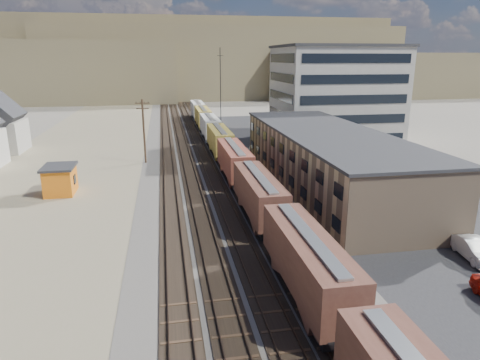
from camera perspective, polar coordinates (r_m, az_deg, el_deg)
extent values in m
plane|color=#6B6356|center=(30.73, 1.52, -15.58)|extent=(300.00, 300.00, 0.00)
cube|color=#4C4742|center=(77.50, -5.95, 3.94)|extent=(18.00, 200.00, 0.06)
cube|color=#83795A|center=(69.13, -22.05, 1.35)|extent=(24.00, 180.00, 0.03)
cube|color=#232326|center=(68.44, 13.77, 1.94)|extent=(26.00, 120.00, 0.04)
cube|color=black|center=(77.30, -9.65, 3.82)|extent=(2.60, 200.00, 0.08)
cube|color=#38281E|center=(77.28, -10.19, 3.88)|extent=(0.08, 200.00, 0.16)
cube|color=#38281E|center=(77.28, -9.13, 3.93)|extent=(0.08, 200.00, 0.16)
cube|color=black|center=(77.37, -7.43, 3.92)|extent=(2.60, 200.00, 0.08)
cube|color=#38281E|center=(77.32, -7.97, 3.99)|extent=(0.08, 200.00, 0.16)
cube|color=#38281E|center=(77.38, -6.90, 4.03)|extent=(0.08, 200.00, 0.16)
cube|color=black|center=(77.56, -5.21, 4.02)|extent=(2.60, 200.00, 0.08)
cube|color=#38281E|center=(77.48, -5.74, 4.09)|extent=(0.08, 200.00, 0.16)
cube|color=#38281E|center=(77.60, -4.69, 4.13)|extent=(0.08, 200.00, 0.16)
cube|color=black|center=(77.84, -3.15, 4.11)|extent=(2.60, 200.00, 0.08)
cube|color=#38281E|center=(77.74, -3.68, 4.17)|extent=(0.08, 200.00, 0.16)
cube|color=#38281E|center=(77.91, -2.63, 4.22)|extent=(0.08, 200.00, 0.16)
cube|color=black|center=(26.95, 12.44, -19.12)|extent=(2.20, 2.20, 0.90)
cube|color=black|center=(35.20, 6.12, -9.94)|extent=(2.20, 2.20, 0.90)
cube|color=#4E2A21|center=(29.93, 8.97, -10.37)|extent=(3.00, 13.34, 3.40)
cube|color=#B7B7B2|center=(29.18, 9.12, -7.23)|extent=(0.90, 12.32, 0.16)
cube|color=black|center=(39.63, 4.09, -6.82)|extent=(2.20, 2.20, 0.90)
cube|color=black|center=(48.91, 1.20, -2.30)|extent=(2.20, 2.20, 0.90)
cube|color=#4E2A21|center=(43.52, 2.53, -1.67)|extent=(3.00, 13.34, 3.40)
cube|color=#B7B7B2|center=(43.02, 2.55, 0.59)|extent=(0.90, 12.33, 0.16)
cube|color=black|center=(53.64, 0.14, -0.63)|extent=(2.20, 2.20, 0.90)
cube|color=black|center=(63.30, -1.49, 1.96)|extent=(2.20, 2.20, 0.90)
cube|color=brown|center=(57.92, -0.75, 2.82)|extent=(3.00, 13.34, 3.40)
cube|color=#B7B7B2|center=(57.54, -0.76, 4.55)|extent=(0.90, 12.33, 0.16)
cube|color=black|center=(68.16, -2.14, 2.97)|extent=(2.20, 2.20, 0.90)
cube|color=black|center=(78.00, -3.19, 4.62)|extent=(2.20, 2.20, 0.90)
cube|color=olive|center=(72.65, -2.72, 5.51)|extent=(3.00, 13.34, 3.40)
cube|color=#B7B7B2|center=(72.35, -2.74, 6.89)|extent=(0.90, 12.33, 0.16)
cube|color=black|center=(82.92, -3.62, 5.29)|extent=(2.20, 2.20, 0.90)
cube|color=black|center=(92.86, -4.35, 6.43)|extent=(2.20, 2.20, 0.90)
cube|color=beige|center=(87.54, -4.03, 7.28)|extent=(3.00, 13.34, 3.40)
cube|color=#B7B7B2|center=(87.28, -4.06, 8.43)|extent=(0.90, 12.33, 0.16)
cube|color=black|center=(97.82, -4.66, 6.91)|extent=(2.20, 2.20, 0.90)
cube|color=black|center=(107.82, -5.19, 7.74)|extent=(2.20, 2.20, 0.90)
cube|color=olive|center=(102.52, -4.97, 8.53)|extent=(3.00, 13.34, 3.40)
cube|color=#B7B7B2|center=(102.30, -4.99, 9.52)|extent=(0.90, 12.32, 0.16)
cube|color=black|center=(112.80, -5.43, 8.10)|extent=(2.20, 2.20, 0.90)
cube|color=black|center=(122.83, -5.84, 8.73)|extent=(2.20, 2.20, 0.90)
cube|color=beige|center=(117.55, -5.67, 9.46)|extent=(3.00, 13.34, 3.40)
cube|color=#B7B7B2|center=(117.37, -5.69, 10.33)|extent=(0.90, 12.32, 0.16)
cube|color=tan|center=(56.01, 11.50, 2.67)|extent=(12.00, 40.00, 7.00)
cube|color=#2D2D30|center=(55.31, 11.70, 6.30)|extent=(12.40, 40.40, 0.30)
cube|color=black|center=(54.42, 5.48, 1.13)|extent=(0.12, 36.00, 1.20)
cube|color=black|center=(53.73, 5.56, 4.22)|extent=(0.12, 36.00, 1.20)
cube|color=#9E998E|center=(87.55, 12.55, 10.97)|extent=(22.00, 18.00, 18.00)
cube|color=#2D2D30|center=(87.29, 12.92, 16.99)|extent=(22.60, 18.60, 0.50)
cube|color=black|center=(83.96, 5.43, 11.07)|extent=(0.12, 16.00, 16.00)
cube|color=black|center=(79.30, 15.05, 10.32)|extent=(20.00, 0.12, 16.00)
cylinder|color=#382619|center=(68.60, -12.68, 6.30)|extent=(0.32, 0.32, 10.00)
cube|color=#382619|center=(68.03, -12.91, 9.95)|extent=(2.20, 0.14, 0.14)
cube|color=#382619|center=(68.11, -12.87, 9.28)|extent=(1.90, 0.14, 0.14)
cylinder|color=black|center=(67.99, -12.41, 10.10)|extent=(0.08, 0.08, 0.22)
cylinder|color=black|center=(86.67, -2.61, 11.28)|extent=(0.16, 0.16, 18.00)
cube|color=black|center=(86.38, -2.67, 16.24)|extent=(1.20, 0.08, 0.08)
cube|color=brown|center=(184.00, -28.13, 12.58)|extent=(120.00, 40.00, 22.00)
cube|color=brown|center=(187.37, -2.44, 15.33)|extent=(140.00, 45.00, 28.00)
cube|color=brown|center=(199.98, 18.87, 13.12)|extent=(110.00, 38.00, 18.00)
cube|color=brown|center=(205.68, -11.87, 15.63)|extent=(200.00, 60.00, 32.00)
cube|color=orange|center=(56.59, -22.84, -0.09)|extent=(3.33, 4.41, 3.28)
cube|color=#2D2D30|center=(56.17, -23.03, 1.62)|extent=(3.77, 4.85, 0.27)
cube|color=black|center=(56.23, -21.17, 0.11)|extent=(0.12, 1.09, 1.09)
imported|color=silver|center=(40.60, 28.77, -8.16)|extent=(2.53, 5.32, 1.68)
imported|color=navy|center=(71.78, 12.00, 3.34)|extent=(5.25, 6.39, 1.62)
imported|color=white|center=(84.33, 17.90, 4.76)|extent=(2.55, 4.91, 1.60)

